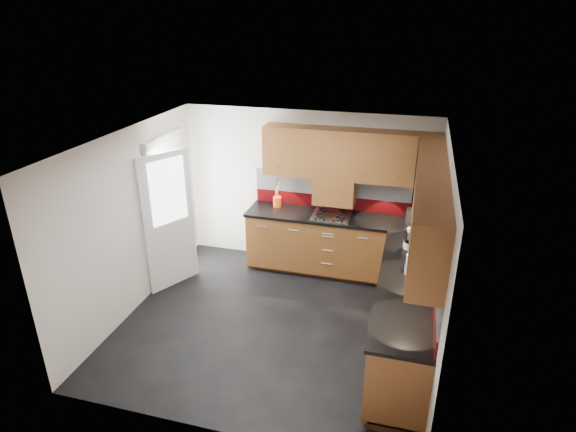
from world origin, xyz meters
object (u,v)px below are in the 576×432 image
(utensil_pot, at_px, (277,200))
(toaster, at_px, (416,216))
(gas_hob, at_px, (332,215))
(food_processor, at_px, (411,239))

(utensil_pot, relative_size, toaster, 1.70)
(gas_hob, relative_size, food_processor, 2.04)
(gas_hob, xyz_separation_m, food_processor, (1.14, -0.74, 0.11))
(utensil_pot, bearing_deg, food_processor, -23.89)
(gas_hob, xyz_separation_m, utensil_pot, (-0.87, 0.15, 0.08))
(gas_hob, bearing_deg, toaster, 5.54)
(utensil_pot, bearing_deg, toaster, -1.03)
(gas_hob, height_order, food_processor, food_processor)
(gas_hob, height_order, utensil_pot, utensil_pot)
(utensil_pot, xyz_separation_m, food_processor, (2.02, -0.89, 0.02))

